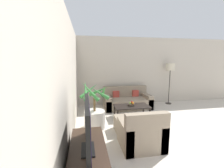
{
  "coord_description": "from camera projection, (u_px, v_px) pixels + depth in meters",
  "views": [
    {
      "loc": [
        -3.08,
        -0.13,
        1.77
      ],
      "look_at": [
        -2.19,
        4.75,
        1.0
      ],
      "focal_mm": 24.0,
      "sensor_mm": 36.0,
      "label": 1
    }
  ],
  "objects": [
    {
      "name": "orange_fruit",
      "position": [
        133.0,
        103.0,
        4.67
      ],
      "size": [
        0.07,
        0.07,
        0.07
      ],
      "color": "orange",
      "rests_on": "fruit_bowl"
    },
    {
      "name": "tv_console",
      "position": [
        88.0,
        168.0,
        2.11
      ],
      "size": [
        0.52,
        1.43,
        0.55
      ],
      "color": "#332319",
      "rests_on": "ground_plane"
    },
    {
      "name": "potted_palm",
      "position": [
        95.0,
        114.0,
        3.94
      ],
      "size": [
        0.81,
        0.82,
        1.27
      ],
      "color": "beige",
      "rests_on": "ground_plane"
    },
    {
      "name": "sofa_loveseat",
      "position": [
        127.0,
        101.0,
        5.7
      ],
      "size": [
        1.74,
        0.86,
        0.79
      ],
      "color": "gray",
      "rests_on": "ground_plane"
    },
    {
      "name": "apple_green",
      "position": [
        130.0,
        103.0,
        4.69
      ],
      "size": [
        0.07,
        0.07,
        0.07
      ],
      "color": "olive",
      "rests_on": "fruit_bowl"
    },
    {
      "name": "wall_back",
      "position": [
        159.0,
        71.0,
        6.33
      ],
      "size": [
        8.35,
        0.06,
        2.7
      ],
      "color": "#BCB2A3",
      "rests_on": "ground_plane"
    },
    {
      "name": "coffee_table",
      "position": [
        132.0,
        107.0,
        4.71
      ],
      "size": [
        1.1,
        0.6,
        0.37
      ],
      "color": "black",
      "rests_on": "ground_plane"
    },
    {
      "name": "wall_left",
      "position": [
        68.0,
        83.0,
        2.92
      ],
      "size": [
        0.06,
        7.32,
        2.7
      ],
      "color": "#BCB2A3",
      "rests_on": "ground_plane"
    },
    {
      "name": "television",
      "position": [
        88.0,
        127.0,
        2.01
      ],
      "size": [
        0.18,
        1.04,
        0.69
      ],
      "color": "black",
      "rests_on": "tv_console"
    },
    {
      "name": "armchair",
      "position": [
        141.0,
        134.0,
        3.08
      ],
      "size": [
        0.84,
        0.76,
        0.82
      ],
      "color": "gray",
      "rests_on": "ground_plane"
    },
    {
      "name": "apple_red",
      "position": [
        132.0,
        102.0,
        4.76
      ],
      "size": [
        0.07,
        0.07,
        0.07
      ],
      "color": "red",
      "rests_on": "fruit_bowl"
    },
    {
      "name": "ottoman",
      "position": [
        127.0,
        123.0,
        3.83
      ],
      "size": [
        0.64,
        0.48,
        0.37
      ],
      "color": "gray",
      "rests_on": "ground_plane"
    },
    {
      "name": "fruit_bowl",
      "position": [
        131.0,
        105.0,
        4.72
      ],
      "size": [
        0.22,
        0.22,
        0.06
      ],
      "color": "#42382D",
      "rests_on": "coffee_table"
    },
    {
      "name": "floor_lamp",
      "position": [
        170.0,
        69.0,
        6.04
      ],
      "size": [
        0.33,
        0.33,
        1.67
      ],
      "color": "#2D2823",
      "rests_on": "ground_plane"
    }
  ]
}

